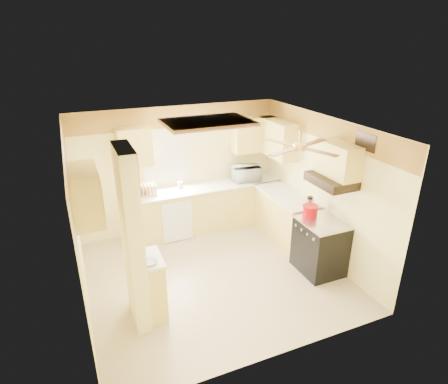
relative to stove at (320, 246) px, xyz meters
name	(u,v)px	position (x,y,z in m)	size (l,w,h in m)	color
floor	(215,274)	(-1.67, 0.55, -0.46)	(4.00, 4.00, 0.00)	tan
ceiling	(213,127)	(-1.67, 0.55, 2.04)	(4.00, 4.00, 0.00)	white
wall_back	(179,169)	(-1.67, 2.45, 0.79)	(4.00, 4.00, 0.00)	#FDEE9A
wall_front	(276,273)	(-1.67, -1.35, 0.79)	(4.00, 4.00, 0.00)	#FDEE9A
wall_left	(77,231)	(-3.67, 0.55, 0.79)	(3.80, 3.80, 0.00)	#FDEE9A
wall_right	(321,188)	(0.33, 0.55, 0.79)	(3.80, 3.80, 0.00)	#FDEE9A
wallpaper_border	(177,117)	(-1.67, 2.43, 1.84)	(4.00, 0.02, 0.40)	#EDB445
partition_column	(133,240)	(-3.02, 0.00, 0.79)	(0.20, 0.70, 2.50)	#FDEE9A
partition_ledge	(154,287)	(-2.80, 0.00, -0.01)	(0.25, 0.55, 0.90)	#FFE368
ledge_top	(151,259)	(-2.80, 0.00, 0.46)	(0.28, 0.58, 0.04)	silver
lower_cabinets_back	(209,208)	(-1.17, 2.15, -0.01)	(3.00, 0.60, 0.90)	#FFE368
lower_cabinets_right	(285,218)	(0.03, 1.15, -0.01)	(0.60, 1.40, 0.90)	#FFE368
countertop_back	(208,187)	(-1.17, 2.14, 0.46)	(3.04, 0.64, 0.04)	silver
countertop_right	(286,195)	(0.02, 1.15, 0.46)	(0.64, 1.44, 0.04)	silver
dishwasher_panel	(177,222)	(-1.92, 1.84, -0.03)	(0.58, 0.02, 0.80)	white
window	(166,157)	(-1.92, 2.44, 1.09)	(0.92, 0.02, 1.02)	white
upper_cab_back_left	(135,147)	(-2.52, 2.27, 1.39)	(0.60, 0.35, 0.70)	#FFE368
upper_cab_back_right	(254,134)	(-0.12, 2.27, 1.39)	(0.90, 0.35, 0.70)	#FFE368
upper_cab_right	(277,138)	(0.16, 1.80, 1.39)	(0.35, 1.00, 0.70)	#FFE368
upper_cab_left_wall	(85,195)	(-3.49, 0.30, 1.39)	(0.35, 0.75, 0.70)	#FFE368
upper_cab_over_stove	(338,160)	(0.16, 0.00, 1.49)	(0.35, 0.76, 0.52)	#FFE368
stove	(320,246)	(0.00, 0.00, 0.00)	(0.68, 0.77, 0.92)	black
range_hood	(331,181)	(0.07, 0.00, 1.16)	(0.50, 0.76, 0.14)	black
poster_menu	(137,197)	(-2.91, 0.00, 1.39)	(0.02, 0.42, 0.57)	black
poster_nashville	(141,242)	(-2.91, 0.00, 0.74)	(0.02, 0.42, 0.57)	black
ceiling_light_panel	(207,122)	(-1.57, 1.05, 2.00)	(1.35, 0.95, 0.06)	brown
ceiling_fan	(299,146)	(-0.67, -0.15, 1.83)	(1.15, 1.15, 0.26)	gold
vent_grate	(366,142)	(0.31, -0.35, 1.84)	(0.02, 0.40, 0.25)	black
microwave	(246,173)	(-0.35, 2.11, 0.63)	(0.55, 0.37, 0.31)	white
bowl	(150,262)	(-2.84, -0.15, 0.50)	(0.20, 0.20, 0.05)	white
dutch_oven	(310,210)	(-0.06, 0.28, 0.54)	(0.27, 0.27, 0.18)	#A8050C
kettle	(310,203)	(0.07, 0.48, 0.58)	(0.14, 0.14, 0.22)	silver
dish_rack	(147,191)	(-2.39, 2.15, 0.55)	(0.36, 0.27, 0.20)	tan
utensil_crock	(180,185)	(-1.71, 2.25, 0.55)	(0.10, 0.10, 0.20)	white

